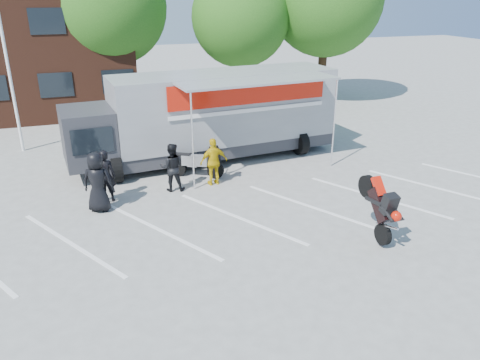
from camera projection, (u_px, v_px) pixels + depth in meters
ground at (244, 234)px, 13.11m from camera, size 100.00×100.00×0.00m
parking_bay_lines at (233, 219)px, 13.99m from camera, size 18.09×13.33×0.01m
flagpole at (8, 26)px, 18.13m from camera, size 1.61×0.12×8.00m
tree_left at (108, 6)px, 24.46m from camera, size 6.12×6.12×8.64m
tree_mid at (241, 18)px, 25.90m from camera, size 5.44×5.44×7.68m
transporter_truck at (214, 158)px, 19.10m from camera, size 11.20×6.16×3.43m
parked_motorcycle at (197, 177)px, 17.12m from camera, size 2.14×1.60×1.08m
stunt_bike_rider at (367, 235)px, 13.06m from camera, size 0.82×1.67×1.94m
spectator_leather_a at (98, 182)px, 14.18m from camera, size 1.09×0.91×1.90m
spectator_leather_b at (105, 176)px, 14.86m from camera, size 0.73×0.58×1.74m
spectator_leather_c at (172, 167)px, 15.70m from camera, size 0.93×0.80×1.66m
spectator_hivis at (214, 162)px, 16.17m from camera, size 1.02×0.49×1.68m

